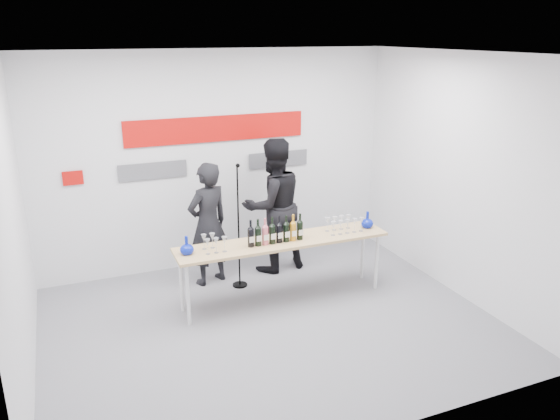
{
  "coord_description": "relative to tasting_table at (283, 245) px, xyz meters",
  "views": [
    {
      "loc": [
        -2.03,
        -5.17,
        3.21
      ],
      "look_at": [
        0.37,
        0.62,
        1.15
      ],
      "focal_mm": 35.0,
      "sensor_mm": 36.0,
      "label": 1
    }
  ],
  "objects": [
    {
      "name": "presenter_right",
      "position": [
        0.24,
        0.93,
        0.2
      ],
      "size": [
        0.99,
        0.82,
        1.87
      ],
      "primitive_type": "imported",
      "rotation": [
        0.0,
        0.0,
        3.28
      ],
      "color": "black",
      "rests_on": "ground"
    },
    {
      "name": "decanter_right",
      "position": [
        1.18,
        0.01,
        0.17
      ],
      "size": [
        0.16,
        0.16,
        0.21
      ],
      "primitive_type": null,
      "color": "#081A9F",
      "rests_on": "tasting_table"
    },
    {
      "name": "glasses_right",
      "position": [
        0.82,
        -0.01,
        0.15
      ],
      "size": [
        0.46,
        0.23,
        0.18
      ],
      "color": "silver",
      "rests_on": "tasting_table"
    },
    {
      "name": "mic_stand",
      "position": [
        -0.38,
        0.57,
        -0.23
      ],
      "size": [
        0.19,
        0.19,
        1.67
      ],
      "rotation": [
        0.0,
        0.0,
        0.37
      ],
      "color": "black",
      "rests_on": "ground"
    },
    {
      "name": "back_wall",
      "position": [
        -0.37,
        1.48,
        0.77
      ],
      "size": [
        5.0,
        0.04,
        3.0
      ],
      "primitive_type": "cube",
      "color": "silver",
      "rests_on": "ground"
    },
    {
      "name": "signage",
      "position": [
        -0.42,
        1.45,
        1.07
      ],
      "size": [
        3.38,
        0.02,
        0.79
      ],
      "color": "#B60B07",
      "rests_on": "back_wall"
    },
    {
      "name": "ground",
      "position": [
        -0.37,
        -0.52,
        -0.73
      ],
      "size": [
        5.0,
        5.0,
        0.0
      ],
      "primitive_type": "plane",
      "color": "slate",
      "rests_on": "ground"
    },
    {
      "name": "presenter_left",
      "position": [
        -0.71,
        0.84,
        0.09
      ],
      "size": [
        0.7,
        0.58,
        1.64
      ],
      "primitive_type": "imported",
      "rotation": [
        0.0,
        0.0,
        3.5
      ],
      "color": "black",
      "rests_on": "ground"
    },
    {
      "name": "tasting_table",
      "position": [
        0.0,
        0.0,
        0.0
      ],
      "size": [
        2.65,
        0.55,
        0.79
      ],
      "rotation": [
        0.0,
        0.0,
        -0.01
      ],
      "color": "tan",
      "rests_on": "ground"
    },
    {
      "name": "decanter_left",
      "position": [
        -1.18,
        0.02,
        0.17
      ],
      "size": [
        0.16,
        0.16,
        0.21
      ],
      "primitive_type": null,
      "color": "#081A9F",
      "rests_on": "tasting_table"
    },
    {
      "name": "glasses_left",
      "position": [
        -0.88,
        -0.01,
        0.15
      ],
      "size": [
        0.26,
        0.23,
        0.18
      ],
      "color": "silver",
      "rests_on": "tasting_table"
    },
    {
      "name": "wine_bottles",
      "position": [
        -0.12,
        -0.05,
        0.22
      ],
      "size": [
        0.71,
        0.08,
        0.33
      ],
      "rotation": [
        0.0,
        0.0,
        -0.01
      ],
      "color": "black",
      "rests_on": "tasting_table"
    }
  ]
}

